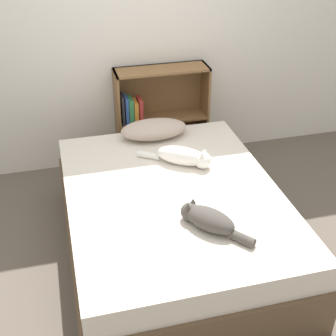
{
  "coord_description": "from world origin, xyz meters",
  "views": [
    {
      "loc": [
        -0.69,
        -2.53,
        2.35
      ],
      "look_at": [
        0.0,
        0.15,
        0.63
      ],
      "focal_mm": 50.0,
      "sensor_mm": 36.0,
      "label": 1
    }
  ],
  "objects": [
    {
      "name": "wall_back",
      "position": [
        0.0,
        1.44,
        1.25
      ],
      "size": [
        8.0,
        0.06,
        2.5
      ],
      "color": "silver",
      "rests_on": "ground_plane"
    },
    {
      "name": "pillow",
      "position": [
        0.05,
        0.79,
        0.61
      ],
      "size": [
        0.55,
        0.29,
        0.15
      ],
      "color": "#B29E8E",
      "rests_on": "bed"
    },
    {
      "name": "cat_light",
      "position": [
        0.17,
        0.32,
        0.6
      ],
      "size": [
        0.5,
        0.37,
        0.15
      ],
      "rotation": [
        0.0,
        0.0,
        5.7
      ],
      "color": "white",
      "rests_on": "bed"
    },
    {
      "name": "cat_dark",
      "position": [
        0.1,
        -0.42,
        0.59
      ],
      "size": [
        0.38,
        0.44,
        0.14
      ],
      "rotation": [
        0.0,
        0.0,
        2.25
      ],
      "color": "#47423D",
      "rests_on": "bed"
    },
    {
      "name": "bookshelf",
      "position": [
        0.19,
        1.31,
        0.49
      ],
      "size": [
        0.84,
        0.26,
        0.94
      ],
      "color": "brown",
      "rests_on": "ground_plane"
    },
    {
      "name": "ground_plane",
      "position": [
        0.0,
        0.0,
        0.0
      ],
      "size": [
        8.0,
        8.0,
        0.0
      ],
      "primitive_type": "plane",
      "color": "brown"
    },
    {
      "name": "bed",
      "position": [
        0.0,
        0.0,
        0.26
      ],
      "size": [
        1.48,
        1.94,
        0.53
      ],
      "color": "brown",
      "rests_on": "ground_plane"
    }
  ]
}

